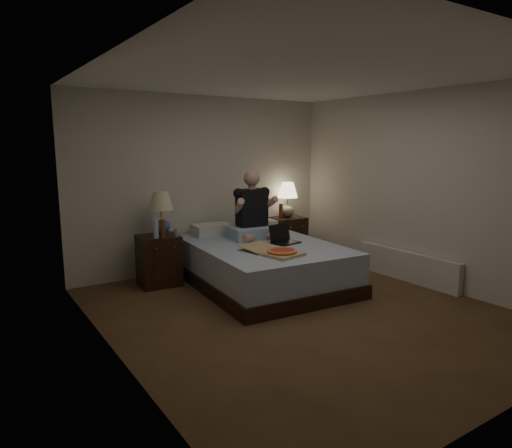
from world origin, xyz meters
TOP-DOWN VIEW (x-y plane):
  - floor at (0.00, 0.00)m, footprint 4.00×4.50m
  - ceiling at (0.00, 0.00)m, footprint 4.00×4.50m
  - wall_back at (0.00, 2.25)m, footprint 4.00×0.00m
  - wall_left at (-2.00, 0.00)m, footprint 0.00×4.50m
  - wall_right at (2.00, 0.00)m, footprint 0.00×4.50m
  - bed at (0.21, 1.05)m, footprint 1.81×2.31m
  - nightstand_left at (-0.92, 1.80)m, footprint 0.54×0.49m
  - nightstand_right at (1.37, 2.05)m, footprint 0.54×0.49m
  - lamp_left at (-0.83, 1.89)m, footprint 0.32×0.32m
  - lamp_right at (1.37, 2.05)m, footprint 0.36×0.36m
  - water_bottle at (-1.00, 1.67)m, footprint 0.07×0.07m
  - soda_can at (-0.74, 1.63)m, footprint 0.07×0.07m
  - beer_bottle_left at (-0.92, 1.63)m, footprint 0.06×0.06m
  - beer_bottle_right at (1.21, 2.02)m, footprint 0.06×0.06m
  - person at (0.31, 1.43)m, footprint 0.72×0.59m
  - laptop at (0.47, 0.91)m, footprint 0.38×0.33m
  - pizza_box at (0.04, 0.41)m, footprint 0.53×0.82m
  - radiator at (1.93, 0.14)m, footprint 0.10×1.60m

SIDE VIEW (x-z plane):
  - floor at x=0.00m, z-range 0.00..0.00m
  - radiator at x=1.93m, z-range 0.00..0.40m
  - bed at x=0.21m, z-range 0.00..0.55m
  - nightstand_left at x=-0.92m, z-range 0.00..0.65m
  - nightstand_right at x=1.37m, z-range 0.00..0.66m
  - pizza_box at x=0.04m, z-range 0.55..0.63m
  - laptop at x=0.47m, z-range 0.55..0.79m
  - soda_can at x=-0.74m, z-range 0.65..0.75m
  - beer_bottle_left at x=-0.92m, z-range 0.65..0.88m
  - beer_bottle_right at x=1.21m, z-range 0.66..0.89m
  - water_bottle at x=-1.00m, z-range 0.65..0.90m
  - lamp_left at x=-0.83m, z-range 0.65..1.21m
  - lamp_right at x=1.37m, z-range 0.66..1.22m
  - person at x=0.31m, z-range 0.55..1.48m
  - wall_back at x=0.00m, z-range 0.00..2.50m
  - wall_left at x=-2.00m, z-range 0.00..2.50m
  - wall_right at x=2.00m, z-range 0.00..2.50m
  - ceiling at x=0.00m, z-range 2.50..2.50m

